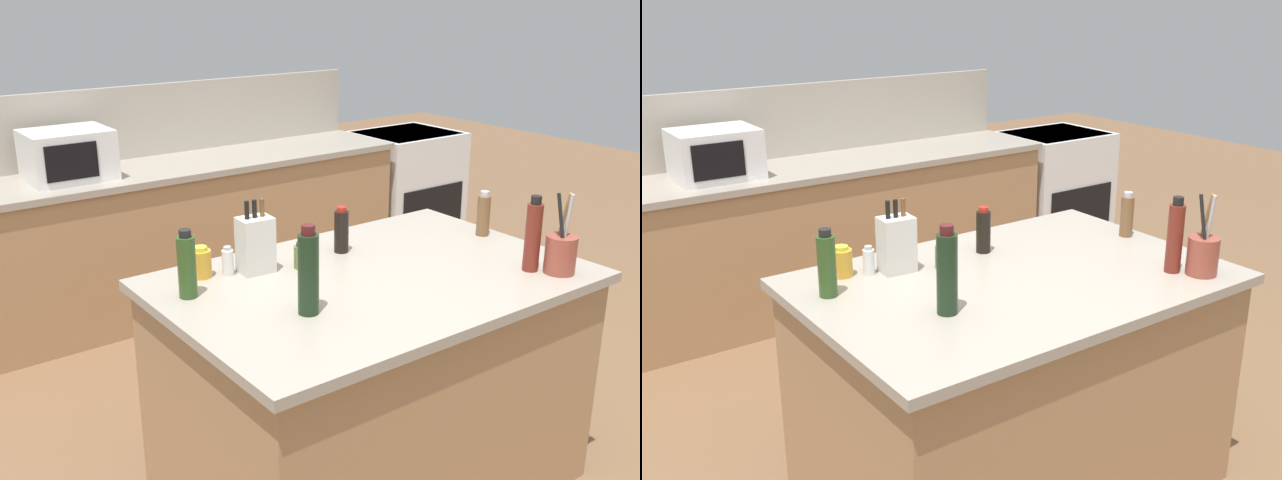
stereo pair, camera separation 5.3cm
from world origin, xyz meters
TOP-DOWN VIEW (x-y plane):
  - back_counter_run at (0.30, 2.20)m, footprint 2.95×0.66m
  - wall_backsplash at (0.30, 2.52)m, footprint 2.91×0.03m
  - kitchen_island at (0.00, 0.00)m, footprint 1.62×1.08m
  - range_oven at (2.19, 2.20)m, footprint 0.76×0.65m
  - microwave at (-0.43, 2.20)m, footprint 0.47×0.39m
  - knife_block at (-0.34, 0.31)m, footprint 0.14×0.11m
  - utensil_crock at (0.60, -0.40)m, footprint 0.12×0.12m
  - honey_jar at (-0.54, 0.39)m, footprint 0.08×0.08m
  - salt_shaker at (-0.44, 0.34)m, footprint 0.05×0.05m
  - wine_bottle at (-0.40, -0.13)m, footprint 0.07×0.07m
  - olive_oil_bottle at (-0.67, 0.24)m, footprint 0.07×0.07m
  - pepper_grinder at (0.71, 0.10)m, footprint 0.06×0.06m
  - soy_sauce_bottle at (0.07, 0.29)m, footprint 0.06×0.06m
  - spice_jar_oregano at (-0.17, 0.24)m, footprint 0.06×0.06m
  - vinegar_bottle at (0.53, -0.31)m, footprint 0.06×0.06m

SIDE VIEW (x-z plane):
  - range_oven at x=2.19m, z-range 0.01..0.93m
  - back_counter_run at x=0.30m, z-range 0.00..0.94m
  - kitchen_island at x=0.00m, z-range 0.00..0.94m
  - spice_jar_oregano at x=-0.17m, z-range 0.94..1.04m
  - salt_shaker at x=-0.44m, z-range 0.94..1.05m
  - honey_jar at x=-0.54m, z-range 0.94..1.06m
  - utensil_crock at x=0.60m, z-range 0.86..1.18m
  - soy_sauce_bottle at x=0.07m, z-range 0.93..1.13m
  - pepper_grinder at x=0.71m, z-range 0.93..1.14m
  - knife_block at x=-0.34m, z-range 0.91..1.20m
  - olive_oil_bottle at x=-0.67m, z-range 0.93..1.19m
  - vinegar_bottle at x=0.53m, z-range 0.93..1.23m
  - microwave at x=-0.43m, z-range 0.94..1.23m
  - wine_bottle at x=-0.40m, z-range 0.93..1.25m
  - wall_backsplash at x=0.30m, z-range 0.94..1.40m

